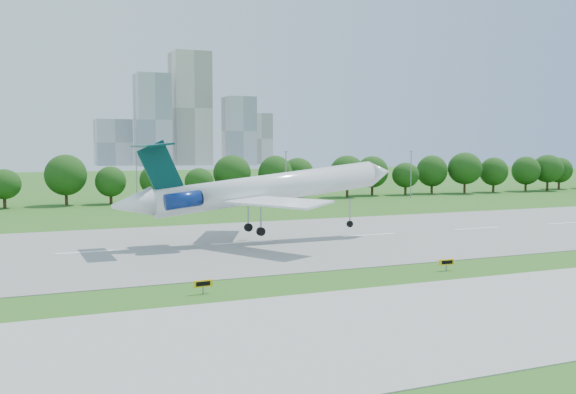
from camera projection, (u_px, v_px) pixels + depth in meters
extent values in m
plane|color=#2D631A|center=(121.00, 294.00, 58.06)|extent=(600.00, 600.00, 0.00)
cube|color=gray|center=(93.00, 252.00, 81.07)|extent=(400.00, 45.00, 0.08)
cube|color=#ADADA8|center=(161.00, 353.00, 41.50)|extent=(400.00, 23.00, 0.08)
cylinder|color=#382314|center=(152.00, 196.00, 150.25)|extent=(0.70, 0.70, 3.60)
sphere|color=#16370D|center=(151.00, 177.00, 149.90)|extent=(8.40, 8.40, 8.40)
cylinder|color=#382314|center=(307.00, 191.00, 165.58)|extent=(0.70, 0.70, 3.60)
sphere|color=#16370D|center=(307.00, 174.00, 165.23)|extent=(8.40, 8.40, 8.40)
cylinder|color=#382314|center=(436.00, 187.00, 180.91)|extent=(0.70, 0.70, 3.60)
sphere|color=#16370D|center=(436.00, 172.00, 180.56)|extent=(8.40, 8.40, 8.40)
cylinder|color=#382314|center=(545.00, 184.00, 196.24)|extent=(0.70, 0.70, 3.60)
sphere|color=#16370D|center=(545.00, 170.00, 195.89)|extent=(8.40, 8.40, 8.40)
cylinder|color=gray|center=(137.00, 180.00, 138.80)|extent=(0.24, 0.24, 12.00)
cube|color=gray|center=(136.00, 152.00, 138.32)|extent=(0.90, 0.25, 0.18)
cylinder|color=gray|center=(286.00, 177.00, 152.21)|extent=(0.24, 0.24, 12.00)
cube|color=gray|center=(286.00, 152.00, 151.73)|extent=(0.90, 0.25, 0.18)
cylinder|color=gray|center=(411.00, 175.00, 165.63)|extent=(0.24, 0.24, 12.00)
cube|color=gray|center=(411.00, 151.00, 165.14)|extent=(0.90, 0.25, 0.18)
cube|color=#B2B2B7|center=(152.00, 120.00, 434.05)|extent=(22.00, 22.00, 62.00)
cube|color=beige|center=(190.00, 109.00, 458.64)|extent=(26.00, 26.00, 80.00)
cube|color=#B2B2B7|center=(239.00, 131.00, 453.00)|extent=(20.00, 20.00, 48.00)
cube|color=beige|center=(258.00, 139.00, 485.22)|extent=(18.00, 18.00, 38.00)
cube|color=#B2B2B7|center=(113.00, 143.00, 449.43)|extent=(24.00, 24.00, 32.00)
cylinder|color=white|center=(269.00, 188.00, 89.63)|extent=(32.97, 4.74, 7.15)
cone|color=white|center=(379.00, 173.00, 96.87)|extent=(3.96, 3.92, 4.15)
cone|color=white|center=(132.00, 204.00, 82.00)|extent=(5.70, 3.97, 4.33)
cube|color=white|center=(277.00, 202.00, 82.00)|extent=(11.21, 15.09, 0.83)
cube|color=white|center=(237.00, 194.00, 95.85)|extent=(10.61, 15.15, 0.83)
cube|color=#043435|center=(160.00, 169.00, 83.16)|extent=(6.04, 0.71, 7.47)
cube|color=#043435|center=(152.00, 145.00, 82.47)|extent=(3.78, 10.44, 0.60)
cylinder|color=navy|center=(183.00, 200.00, 81.79)|extent=(4.82, 2.20, 2.53)
cylinder|color=navy|center=(172.00, 197.00, 86.94)|extent=(4.82, 2.20, 2.53)
cylinder|color=gray|center=(350.00, 211.00, 95.27)|extent=(0.22, 0.22, 3.81)
cylinder|color=black|center=(350.00, 224.00, 95.42)|extent=(0.99, 0.35, 0.98)
cylinder|color=gray|center=(261.00, 218.00, 86.86)|extent=(0.26, 0.26, 3.81)
cylinder|color=black|center=(261.00, 231.00, 87.01)|extent=(1.21, 0.52, 1.20)
cylinder|color=gray|center=(248.00, 214.00, 91.21)|extent=(0.26, 0.26, 3.81)
cylinder|color=black|center=(248.00, 227.00, 91.36)|extent=(1.21, 0.52, 1.20)
cube|color=gray|center=(203.00, 290.00, 58.24)|extent=(0.12, 0.12, 0.79)
cube|color=yellow|center=(203.00, 284.00, 58.19)|extent=(1.82, 0.36, 0.62)
cube|color=black|center=(203.00, 284.00, 58.08)|extent=(1.36, 0.14, 0.40)
cube|color=gray|center=(446.00, 267.00, 69.15)|extent=(0.12, 0.12, 0.77)
cube|color=yellow|center=(446.00, 262.00, 69.10)|extent=(1.77, 0.34, 0.60)
cube|color=black|center=(447.00, 262.00, 68.99)|extent=(1.31, 0.13, 0.38)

